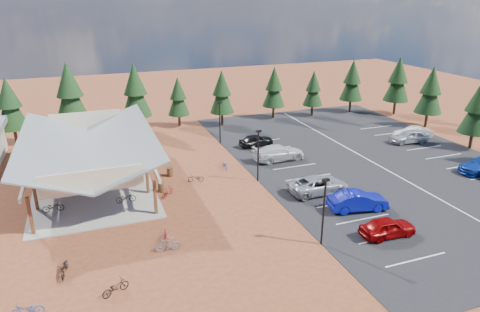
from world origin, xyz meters
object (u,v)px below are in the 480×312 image
trash_bin_0 (161,187)px  bike_12 (115,287)px  bike_10 (27,310)px  car_2 (318,185)px  trash_bin_1 (170,172)px  bike_13 (168,244)px  bike_0 (53,207)px  bike_pavilion (88,145)px  lamp_post_1 (258,152)px  car_0 (388,227)px  bike_1 (76,191)px  bike_7 (99,155)px  bike_16 (196,178)px  car_3 (279,153)px  bike_6 (106,165)px  car_4 (256,140)px  bike_5 (106,185)px  bike_14 (225,165)px  bike_15 (168,192)px  lamp_post_0 (324,207)px  car_8 (409,136)px  bike_11 (166,236)px  bike_8 (64,268)px  lamp_post_2 (220,120)px  bike_2 (67,181)px  car_1 (358,201)px  bike_4 (126,198)px

trash_bin_0 → bike_12: 14.33m
bike_10 → car_2: bearing=114.5°
trash_bin_1 → bike_13: size_ratio=0.51×
bike_0 → bike_pavilion: bearing=-32.5°
lamp_post_1 → car_0: size_ratio=1.21×
bike_1 → bike_7: 9.17m
bike_16 → car_0: (10.82, -14.61, 0.37)m
bike_16 → car_3: (9.97, 2.51, 0.47)m
bike_6 → car_4: size_ratio=0.44×
trash_bin_0 → bike_12: bike_12 is taller
bike_5 → car_2: car_2 is taller
bike_13 → car_2: car_2 is taller
bike_5 → bike_14: (11.92, 1.46, -0.25)m
bike_0 → bike_13: bearing=-138.9°
bike_15 → car_4: 16.00m
bike_pavilion → bike_5: 4.15m
lamp_post_0 → car_8: lamp_post_0 is taller
bike_13 → car_2: (14.62, 4.71, 0.28)m
trash_bin_1 → bike_11: 12.19m
bike_pavilion → bike_0: bearing=-122.5°
lamp_post_1 → lamp_post_0: bearing=-90.0°
bike_8 → lamp_post_2: bearing=59.4°
trash_bin_1 → bike_15: bike_15 is taller
bike_2 → car_4: car_4 is taller
bike_7 → bike_15: bike_7 is taller
bike_10 → bike_12: 4.79m
bike_11 → car_1: (15.95, -0.65, 0.38)m
bike_4 → bike_11: bike_4 is taller
lamp_post_0 → trash_bin_1: size_ratio=5.71×
trash_bin_0 → bike_13: bike_13 is taller
bike_2 → car_0: size_ratio=0.38×
bike_7 → bike_11: bearing=171.5°
trash_bin_0 → car_4: bearing=34.1°
car_8 → car_1: bearing=-45.8°
trash_bin_0 → bike_14: trash_bin_0 is taller
bike_8 → car_2: bearing=21.7°
bike_0 → car_2: (22.38, -4.19, 0.27)m
bike_1 → bike_8: (-0.75, -11.71, -0.09)m
car_2 → car_3: 8.76m
bike_6 → lamp_post_2: bearing=-73.6°
bike_2 → bike_11: bearing=-147.5°
lamp_post_1 → bike_7: (-14.05, 11.09, -2.32)m
bike_2 → bike_16: bearing=-100.9°
lamp_post_2 → car_2: (4.07, -16.37, -2.17)m
trash_bin_0 → bike_16: 3.68m
bike_pavilion → bike_7: (0.95, 6.09, -3.17)m
bike_15 → car_2: 13.51m
bike_0 → bike_10: 12.74m
trash_bin_1 → bike_10: bike_10 is taller
bike_4 → bike_16: bearing=-70.7°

